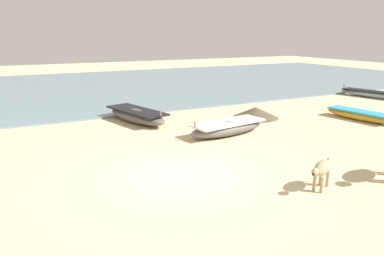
{
  "coord_description": "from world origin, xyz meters",
  "views": [
    {
      "loc": [
        -3.85,
        -8.15,
        3.62
      ],
      "look_at": [
        1.5,
        2.17,
        0.6
      ],
      "focal_mm": 33.96,
      "sensor_mm": 36.0,
      "label": 1
    }
  ],
  "objects_px": {
    "fishing_boat_1": "(228,128)",
    "fishing_boat_4": "(360,115)",
    "calf_near_dun": "(322,169)",
    "fishing_boat_0": "(377,94)",
    "fishing_boat_5": "(137,115)"
  },
  "relations": [
    {
      "from": "fishing_boat_1",
      "to": "calf_near_dun",
      "type": "distance_m",
      "value": 5.19
    },
    {
      "from": "fishing_boat_0",
      "to": "fishing_boat_5",
      "type": "bearing_deg",
      "value": 73.91
    },
    {
      "from": "fishing_boat_0",
      "to": "fishing_boat_1",
      "type": "bearing_deg",
      "value": 89.64
    },
    {
      "from": "fishing_boat_4",
      "to": "calf_near_dun",
      "type": "xyz_separation_m",
      "value": [
        -7.09,
        -4.52,
        0.29
      ]
    },
    {
      "from": "fishing_boat_4",
      "to": "fishing_boat_5",
      "type": "xyz_separation_m",
      "value": [
        -8.73,
        4.09,
        0.07
      ]
    },
    {
      "from": "fishing_boat_4",
      "to": "fishing_boat_5",
      "type": "bearing_deg",
      "value": -123.0
    },
    {
      "from": "fishing_boat_4",
      "to": "calf_near_dun",
      "type": "bearing_deg",
      "value": -65.38
    },
    {
      "from": "fishing_boat_4",
      "to": "fishing_boat_5",
      "type": "height_order",
      "value": "fishing_boat_5"
    },
    {
      "from": "fishing_boat_0",
      "to": "calf_near_dun",
      "type": "xyz_separation_m",
      "value": [
        -12.69,
        -7.85,
        0.29
      ]
    },
    {
      "from": "fishing_boat_0",
      "to": "calf_near_dun",
      "type": "bearing_deg",
      "value": 108.66
    },
    {
      "from": "fishing_boat_5",
      "to": "fishing_boat_0",
      "type": "bearing_deg",
      "value": 72.5
    },
    {
      "from": "fishing_boat_0",
      "to": "fishing_boat_4",
      "type": "bearing_deg",
      "value": 107.66
    },
    {
      "from": "fishing_boat_1",
      "to": "fishing_boat_4",
      "type": "bearing_deg",
      "value": 165.71
    },
    {
      "from": "fishing_boat_1",
      "to": "calf_near_dun",
      "type": "xyz_separation_m",
      "value": [
        -0.69,
        -5.14,
        0.24
      ]
    },
    {
      "from": "fishing_boat_1",
      "to": "fishing_boat_4",
      "type": "relative_size",
      "value": 1.05
    }
  ]
}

